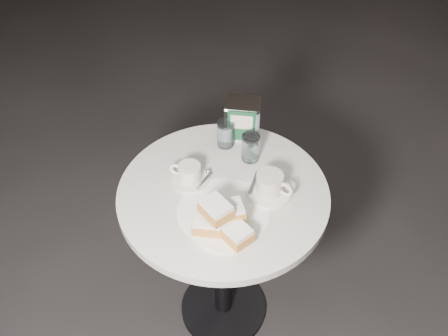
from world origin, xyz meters
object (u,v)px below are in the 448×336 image
(water_glass_left, at_px, (226,134))
(coffee_cup_right, at_px, (270,185))
(beignet_plate, at_px, (223,222))
(coffee_cup_left, at_px, (189,174))
(cafe_table, at_px, (223,229))
(water_glass_right, at_px, (251,148))
(napkin_dispenser, at_px, (243,119))

(water_glass_left, bearing_deg, coffee_cup_right, -52.17)
(beignet_plate, height_order, coffee_cup_right, beignet_plate)
(coffee_cup_left, distance_m, coffee_cup_right, 0.27)
(cafe_table, distance_m, coffee_cup_left, 0.26)
(coffee_cup_right, bearing_deg, beignet_plate, -101.26)
(water_glass_right, relative_size, napkin_dispenser, 0.69)
(beignet_plate, xyz_separation_m, water_glass_right, (0.05, 0.34, 0.01))
(water_glass_left, bearing_deg, cafe_table, -84.95)
(water_glass_left, relative_size, napkin_dispenser, 0.68)
(water_glass_left, height_order, water_glass_right, water_glass_right)
(coffee_cup_left, bearing_deg, water_glass_right, 44.06)
(cafe_table, distance_m, coffee_cup_right, 0.28)
(water_glass_right, bearing_deg, coffee_cup_left, -145.23)
(cafe_table, xyz_separation_m, water_glass_right, (0.07, 0.17, 0.25))
(water_glass_right, xyz_separation_m, napkin_dispenser, (-0.04, 0.13, 0.02))
(coffee_cup_right, xyz_separation_m, water_glass_right, (-0.08, 0.16, 0.02))
(water_glass_left, xyz_separation_m, water_glass_right, (0.09, -0.06, 0.00))
(coffee_cup_right, height_order, water_glass_right, water_glass_right)
(cafe_table, xyz_separation_m, water_glass_left, (-0.02, 0.23, 0.25))
(coffee_cup_left, relative_size, coffee_cup_right, 0.74)
(cafe_table, bearing_deg, coffee_cup_left, 163.43)
(cafe_table, distance_m, water_glass_left, 0.34)
(coffee_cup_right, distance_m, napkin_dispenser, 0.31)
(coffee_cup_left, height_order, coffee_cup_right, coffee_cup_right)
(coffee_cup_left, xyz_separation_m, napkin_dispenser, (0.15, 0.26, 0.04))
(coffee_cup_left, relative_size, water_glass_right, 1.46)
(beignet_plate, distance_m, water_glass_left, 0.40)
(cafe_table, bearing_deg, coffee_cup_right, 4.21)
(napkin_dispenser, bearing_deg, cafe_table, -96.54)
(beignet_plate, bearing_deg, water_glass_right, 80.74)
(beignet_plate, height_order, coffee_cup_left, beignet_plate)
(cafe_table, relative_size, coffee_cup_left, 5.06)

